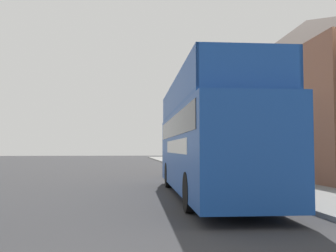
# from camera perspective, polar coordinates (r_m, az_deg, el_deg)

# --- Properties ---
(ground_plane) EXTENTS (144.00, 144.00, 0.00)m
(ground_plane) POSITION_cam_1_polar(r_m,az_deg,el_deg) (24.43, -9.05, -7.28)
(ground_plane) COLOR #333335
(sidewalk) EXTENTS (3.60, 108.00, 0.14)m
(sidewalk) POSITION_cam_1_polar(r_m,az_deg,el_deg) (22.43, 10.78, -7.45)
(sidewalk) COLOR gray
(sidewalk) RESTS_ON ground_plane
(brick_terrace_rear) EXTENTS (6.00, 16.49, 9.79)m
(brick_terrace_rear) POSITION_cam_1_polar(r_m,az_deg,el_deg) (26.00, 19.65, 3.92)
(brick_terrace_rear) COLOR #9E664C
(brick_terrace_rear) RESTS_ON ground_plane
(tour_bus) EXTENTS (2.86, 11.49, 4.10)m
(tour_bus) POSITION_cam_1_polar(r_m,az_deg,el_deg) (14.17, 5.73, -2.47)
(tour_bus) COLOR #19479E
(tour_bus) RESTS_ON ground_plane
(parked_car_ahead_of_bus) EXTENTS (1.94, 4.59, 1.53)m
(parked_car_ahead_of_bus) POSITION_cam_1_polar(r_m,az_deg,el_deg) (23.18, 2.76, -5.76)
(parked_car_ahead_of_bus) COLOR navy
(parked_car_ahead_of_bus) RESTS_ON ground_plane
(lamp_post_second) EXTENTS (0.35, 0.35, 4.66)m
(lamp_post_second) POSITION_cam_1_polar(r_m,az_deg,el_deg) (18.31, 11.08, 1.91)
(lamp_post_second) COLOR black
(lamp_post_second) RESTS_ON sidewalk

